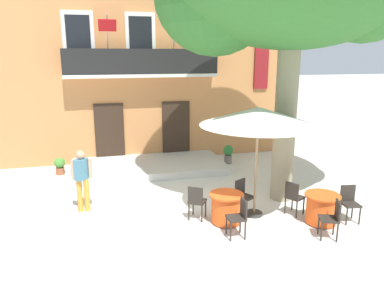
# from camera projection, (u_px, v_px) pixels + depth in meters

# --- Properties ---
(ground_plane) EXTENTS (120.00, 120.00, 0.00)m
(ground_plane) POSITION_uv_depth(u_px,v_px,m) (182.00, 208.00, 9.92)
(ground_plane) COLOR silver
(building_facade) EXTENTS (13.00, 5.09, 7.50)m
(building_facade) POSITION_uv_depth(u_px,v_px,m) (136.00, 63.00, 15.50)
(building_facade) COLOR #CC844C
(building_facade) RESTS_ON ground
(entrance_step_platform) EXTENTS (5.47, 2.67, 0.25)m
(entrance_step_platform) POSITION_uv_depth(u_px,v_px,m) (149.00, 166.00, 13.24)
(entrance_step_platform) COLOR silver
(entrance_step_platform) RESTS_ON ground
(cafe_table_near_tree) EXTENTS (0.86, 0.86, 0.76)m
(cafe_table_near_tree) POSITION_uv_depth(u_px,v_px,m) (226.00, 208.00, 8.98)
(cafe_table_near_tree) COLOR #EA561E
(cafe_table_near_tree) RESTS_ON ground
(cafe_chair_near_tree_0) EXTENTS (0.55, 0.55, 0.91)m
(cafe_chair_near_tree_0) POSITION_uv_depth(u_px,v_px,m) (197.00, 200.00, 9.11)
(cafe_chair_near_tree_0) COLOR #2D2823
(cafe_chair_near_tree_0) RESTS_ON ground
(cafe_chair_near_tree_1) EXTENTS (0.42, 0.42, 0.91)m
(cafe_chair_near_tree_1) POSITION_uv_depth(u_px,v_px,m) (239.00, 215.00, 8.25)
(cafe_chair_near_tree_1) COLOR #2D2823
(cafe_chair_near_tree_1) RESTS_ON ground
(cafe_chair_near_tree_2) EXTENTS (0.55, 0.55, 0.91)m
(cafe_chair_near_tree_2) POSITION_uv_depth(u_px,v_px,m) (243.00, 194.00, 9.51)
(cafe_chair_near_tree_2) COLOR #2D2823
(cafe_chair_near_tree_2) RESTS_ON ground
(cafe_table_middle) EXTENTS (0.86, 0.86, 0.76)m
(cafe_table_middle) POSITION_uv_depth(u_px,v_px,m) (322.00, 209.00, 8.95)
(cafe_table_middle) COLOR #EA561E
(cafe_table_middle) RESTS_ON ground
(cafe_chair_middle_0) EXTENTS (0.45, 0.45, 0.91)m
(cafe_chair_middle_0) POSITION_uv_depth(u_px,v_px,m) (349.00, 201.00, 9.07)
(cafe_chair_middle_0) COLOR #2D2823
(cafe_chair_middle_0) RESTS_ON ground
(cafe_chair_middle_1) EXTENTS (0.54, 0.54, 0.91)m
(cafe_chair_middle_1) POSITION_uv_depth(u_px,v_px,m) (294.00, 196.00, 9.40)
(cafe_chair_middle_1) COLOR #2D2823
(cafe_chair_middle_1) RESTS_ON ground
(cafe_chair_middle_2) EXTENTS (0.52, 0.52, 0.91)m
(cafe_chair_middle_2) POSITION_uv_depth(u_px,v_px,m) (332.00, 217.00, 8.18)
(cafe_chair_middle_2) COLOR #2D2823
(cafe_chair_middle_2) RESTS_ON ground
(cafe_umbrella) EXTENTS (2.90, 2.90, 2.85)m
(cafe_umbrella) POSITION_uv_depth(u_px,v_px,m) (258.00, 117.00, 8.88)
(cafe_umbrella) COLOR #997A56
(cafe_umbrella) RESTS_ON ground
(ground_planter_left) EXTENTS (0.38, 0.38, 0.60)m
(ground_planter_left) POSITION_uv_depth(u_px,v_px,m) (60.00, 165.00, 12.68)
(ground_planter_left) COLOR #995638
(ground_planter_left) RESTS_ON ground
(ground_planter_right) EXTENTS (0.37, 0.37, 0.72)m
(ground_planter_right) POSITION_uv_depth(u_px,v_px,m) (228.00, 153.00, 13.94)
(ground_planter_right) COLOR slate
(ground_planter_right) RESTS_ON ground
(pedestrian_near_entrance) EXTENTS (0.53, 0.40, 1.68)m
(pedestrian_near_entrance) POSITION_uv_depth(u_px,v_px,m) (82.00, 177.00, 9.53)
(pedestrian_near_entrance) COLOR gold
(pedestrian_near_entrance) RESTS_ON ground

